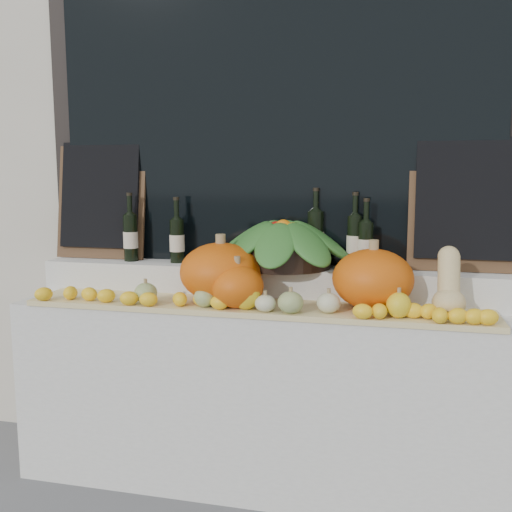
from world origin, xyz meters
TOP-DOWN VIEW (x-y plane):
  - storefront_facade at (0.00, 2.25)m, footprint 7.00×0.94m
  - display_sill at (0.00, 1.52)m, footprint 2.30×0.55m
  - rear_tier at (0.00, 1.68)m, footprint 2.30×0.25m
  - straw_bedding at (0.00, 1.40)m, footprint 2.10×0.32m
  - pumpkin_left at (-0.17, 1.44)m, footprint 0.39×0.39m
  - pumpkin_right at (0.52, 1.45)m, footprint 0.41×0.41m
  - pumpkin_center at (-0.06, 1.33)m, footprint 0.30×0.30m
  - butternut_squash at (0.83, 1.39)m, footprint 0.14×0.20m
  - decorative_gourds at (0.07, 1.31)m, footprint 1.23×0.15m
  - lemon_heap at (0.00, 1.29)m, footprint 2.20×0.16m
  - produce_bowl at (0.09, 1.66)m, footprint 0.70×0.70m
  - wine_bottle_far_left at (-0.72, 1.67)m, footprint 0.08×0.08m
  - wine_bottle_near_left at (-0.47, 1.67)m, footprint 0.08×0.08m
  - wine_bottle_tall at (0.23, 1.75)m, footprint 0.08×0.08m
  - wine_bottle_near_right at (0.42, 1.71)m, footprint 0.08×0.08m
  - wine_bottle_far_right at (0.48, 1.69)m, footprint 0.08×0.08m
  - chalkboard_left at (-0.92, 1.74)m, footprint 0.50×0.12m
  - chalkboard_right at (0.92, 1.74)m, footprint 0.50×0.12m

SIDE VIEW (x-z plane):
  - display_sill at x=0.00m, z-range 0.00..0.88m
  - straw_bedding at x=0.00m, z-range 0.88..0.90m
  - lemon_heap at x=0.00m, z-range 0.91..0.97m
  - decorative_gourds at x=0.07m, z-range 0.88..1.04m
  - rear_tier at x=0.00m, z-range 0.88..1.04m
  - pumpkin_center at x=-0.06m, z-range 0.91..1.09m
  - butternut_squash at x=0.83m, z-range 0.89..1.17m
  - pumpkin_right at x=0.52m, z-range 0.91..1.17m
  - pumpkin_left at x=-0.17m, z-range 0.91..1.18m
  - wine_bottle_near_left at x=-0.47m, z-range 0.99..1.32m
  - produce_bowl at x=0.09m, z-range 1.03..1.28m
  - wine_bottle_far_right at x=0.48m, z-range 0.99..1.32m
  - wine_bottle_far_left at x=-0.72m, z-range 0.99..1.34m
  - wine_bottle_near_right at x=0.42m, z-range 0.99..1.35m
  - wine_bottle_tall at x=0.23m, z-range 0.99..1.37m
  - chalkboard_left at x=-0.92m, z-range 1.05..1.67m
  - chalkboard_right at x=0.92m, z-range 1.05..1.67m
  - storefront_facade at x=0.00m, z-range 0.00..4.50m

